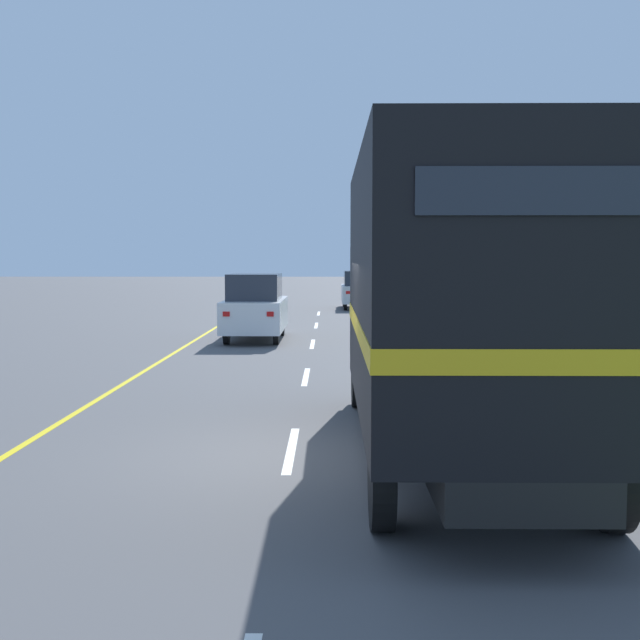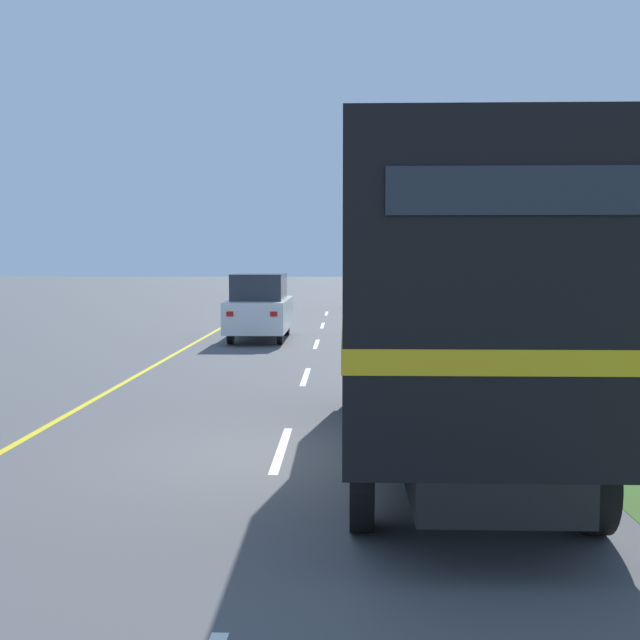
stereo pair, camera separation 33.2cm
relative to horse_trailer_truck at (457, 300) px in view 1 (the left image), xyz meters
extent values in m
plane|color=#515154|center=(-2.09, 0.31, -2.05)|extent=(200.00, 200.00, 0.00)
cube|color=yellow|center=(-5.79, 15.18, -2.05)|extent=(0.12, 60.13, 0.01)
cube|color=white|center=(-2.09, 0.71, -2.05)|extent=(0.12, 2.60, 0.01)
cube|color=white|center=(-2.09, 7.31, -2.05)|extent=(0.12, 2.60, 0.01)
cube|color=white|center=(-2.09, 13.91, -2.05)|extent=(0.12, 2.60, 0.01)
cube|color=white|center=(-2.09, 20.51, -2.05)|extent=(0.12, 2.60, 0.01)
cube|color=white|center=(-2.09, 27.11, -2.05)|extent=(0.12, 2.60, 0.01)
cylinder|color=black|center=(-1.08, 3.84, -1.55)|extent=(0.22, 1.00, 1.00)
cylinder|color=black|center=(1.08, 3.84, -1.55)|extent=(0.22, 1.00, 1.00)
cylinder|color=black|center=(-1.08, -2.47, -1.55)|extent=(0.22, 1.00, 1.00)
cylinder|color=black|center=(1.08, -2.47, -1.55)|extent=(0.22, 1.00, 1.00)
cube|color=black|center=(0.00, 0.31, -1.37)|extent=(1.38, 8.41, 0.36)
cube|color=black|center=(0.00, -0.74, 0.23)|extent=(2.52, 6.31, 2.84)
cube|color=gold|center=(0.00, -0.74, -0.27)|extent=(2.54, 6.33, 0.20)
cube|color=#232833|center=(0.00, -3.90, 1.01)|extent=(1.89, 0.03, 0.36)
cube|color=black|center=(0.00, 3.47, -0.24)|extent=(2.41, 2.10, 1.90)
cube|color=#283342|center=(0.00, 4.53, -0.01)|extent=(2.14, 0.03, 0.85)
cylinder|color=black|center=(-4.64, 16.57, -1.72)|extent=(0.16, 0.66, 0.66)
cylinder|color=black|center=(-3.17, 16.57, -1.72)|extent=(0.16, 0.66, 0.66)
cylinder|color=black|center=(-4.64, 13.79, -1.72)|extent=(0.16, 0.66, 0.66)
cylinder|color=black|center=(-3.17, 13.79, -1.72)|extent=(0.16, 0.66, 0.66)
cube|color=white|center=(-3.91, 15.18, -1.25)|extent=(1.80, 4.49, 0.94)
cube|color=#282D38|center=(-3.91, 15.00, -0.38)|extent=(1.55, 2.47, 0.80)
cube|color=red|center=(-4.54, 12.93, -1.08)|extent=(0.20, 0.03, 0.14)
cube|color=red|center=(-3.28, 12.93, -1.08)|extent=(0.20, 0.03, 0.14)
cylinder|color=black|center=(-0.80, 32.27, -1.72)|extent=(0.16, 0.66, 0.66)
cylinder|color=black|center=(0.67, 32.27, -1.72)|extent=(0.16, 0.66, 0.66)
cylinder|color=black|center=(-0.80, 29.49, -1.72)|extent=(0.16, 0.66, 0.66)
cylinder|color=black|center=(0.67, 29.49, -1.72)|extent=(0.16, 0.66, 0.66)
cube|color=silver|center=(-0.07, 30.88, -1.29)|extent=(1.80, 4.48, 0.86)
cube|color=#282D38|center=(-0.07, 30.70, -0.50)|extent=(1.55, 2.46, 0.73)
cube|color=red|center=(-0.70, 28.63, -1.14)|extent=(0.20, 0.03, 0.14)
cube|color=red|center=(0.56, 28.63, -1.14)|extent=(0.20, 0.03, 0.14)
cylinder|color=#9E9EA3|center=(3.85, 7.51, -0.66)|extent=(0.09, 0.09, 2.79)
cylinder|color=#9E9EA3|center=(5.13, 7.51, -0.66)|extent=(0.09, 0.09, 2.79)
cube|color=navy|center=(4.49, 7.51, 0.11)|extent=(1.83, 0.06, 1.26)
cube|color=navy|center=(5.11, 7.51, 0.92)|extent=(0.59, 0.06, 0.32)
cube|color=silver|center=(4.49, 7.47, 0.11)|extent=(1.43, 0.02, 0.23)
cylinder|color=brown|center=(9.68, 25.81, -0.88)|extent=(0.34, 0.34, 2.35)
sphere|color=#2D702D|center=(9.68, 25.81, 2.15)|extent=(4.62, 4.62, 4.62)
camera|label=1|loc=(-1.57, -9.89, 0.51)|focal=45.00mm
camera|label=2|loc=(-1.24, -9.88, 0.51)|focal=45.00mm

